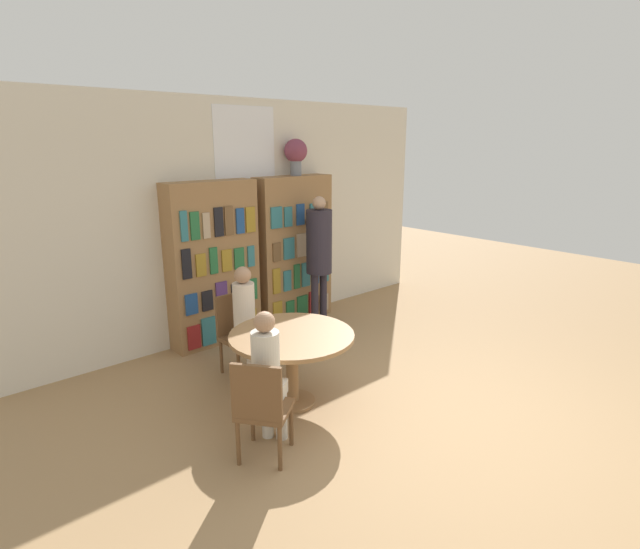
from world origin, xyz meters
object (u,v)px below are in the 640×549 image
object	(u,v)px
reading_table	(292,345)
seated_reader_right	(268,374)
bookshelf_right	(294,250)
librarian_standing	(319,248)
chair_near_camera	(261,406)
bookshelf_left	(214,264)
seated_reader_left	(247,318)
chair_left_side	(238,330)
flower_vase	(296,153)

from	to	relation	value
reading_table	seated_reader_right	bearing A→B (deg)	-143.58
bookshelf_right	librarian_standing	world-z (taller)	bookshelf_right
seated_reader_right	chair_near_camera	bearing A→B (deg)	-90.00
bookshelf_left	seated_reader_right	world-z (taller)	bookshelf_left
bookshelf_right	reading_table	world-z (taller)	bookshelf_right
seated_reader_left	bookshelf_left	bearing A→B (deg)	-104.00
bookshelf_left	librarian_standing	bearing A→B (deg)	-21.24
seated_reader_left	librarian_standing	xyz separation A→B (m)	(1.56, 0.61, 0.44)
bookshelf_left	chair_left_side	xyz separation A→B (m)	(-0.27, -0.92, -0.52)
bookshelf_left	chair_left_side	distance (m)	1.09
bookshelf_left	flower_vase	xyz separation A→B (m)	(1.33, 0.00, 1.31)
reading_table	chair_left_side	bearing A→B (deg)	90.42
reading_table	seated_reader_right	size ratio (longest dim) A/B	0.98
chair_left_side	bookshelf_right	bearing A→B (deg)	-149.44
bookshelf_right	seated_reader_right	size ratio (longest dim) A/B	1.67
bookshelf_left	chair_left_side	bearing A→B (deg)	-106.26
librarian_standing	reading_table	bearing A→B (deg)	-138.94
bookshelf_left	bookshelf_right	size ratio (longest dim) A/B	1.00
reading_table	seated_reader_right	world-z (taller)	seated_reader_right
bookshelf_left	seated_reader_left	world-z (taller)	bookshelf_left
reading_table	chair_near_camera	bearing A→B (deg)	-143.58
chair_near_camera	seated_reader_left	xyz separation A→B (m)	(0.74, 1.30, 0.19)
chair_left_side	chair_near_camera	bearing A→B (deg)	63.00
bookshelf_right	seated_reader_right	world-z (taller)	bookshelf_right
librarian_standing	flower_vase	bearing A→B (deg)	85.81
bookshelf_right	seated_reader_left	world-z (taller)	bookshelf_right
chair_left_side	seated_reader_right	distance (m)	1.51
flower_vase	chair_near_camera	xyz separation A→B (m)	(-2.34, -2.41, -1.83)
bookshelf_left	chair_near_camera	size ratio (longest dim) A/B	2.31
seated_reader_right	bookshelf_left	bearing A→B (deg)	123.02
seated_reader_right	bookshelf_right	bearing A→B (deg)	100.76
flower_vase	chair_near_camera	world-z (taller)	flower_vase
bookshelf_right	seated_reader_left	bearing A→B (deg)	-144.17
bookshelf_right	chair_left_side	distance (m)	1.87
bookshelf_left	chair_near_camera	world-z (taller)	bookshelf_left
seated_reader_left	seated_reader_right	size ratio (longest dim) A/B	1.01
bookshelf_right	chair_left_side	xyz separation A→B (m)	(-1.54, -0.92, -0.52)
flower_vase	librarian_standing	distance (m)	1.31
bookshelf_left	librarian_standing	world-z (taller)	bookshelf_left
bookshelf_left	reading_table	bearing A→B (deg)	-98.04
chair_left_side	seated_reader_left	xyz separation A→B (m)	(0.00, -0.19, 0.19)
chair_left_side	bookshelf_left	bearing A→B (deg)	-106.68
bookshelf_left	chair_near_camera	xyz separation A→B (m)	(-1.01, -2.41, -0.52)
flower_vase	librarian_standing	bearing A→B (deg)	-94.19
bookshelf_left	bookshelf_right	distance (m)	1.27
reading_table	librarian_standing	xyz separation A→B (m)	(1.55, 1.35, 0.51)
bookshelf_left	bookshelf_right	world-z (taller)	same
seated_reader_left	reading_table	bearing A→B (deg)	90.00
chair_left_side	seated_reader_left	world-z (taller)	seated_reader_left
bookshelf_left	chair_near_camera	bearing A→B (deg)	-112.80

